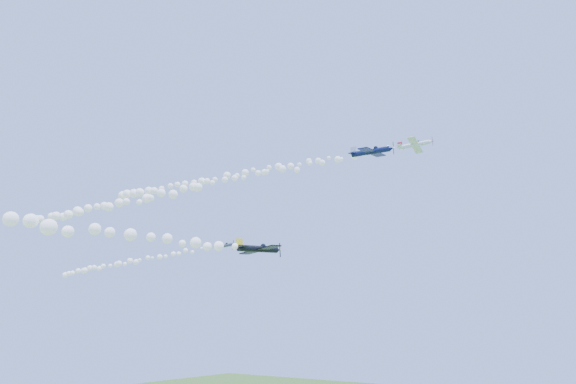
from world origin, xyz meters
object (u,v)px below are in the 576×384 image
Objects in this scene: plane_navy at (372,151)px; plane_black at (259,249)px; plane_grey at (225,246)px; plane_white at (415,145)px.

plane_navy is 21.81m from plane_black.
plane_navy reaches higher than plane_black.
plane_black is (30.93, -26.17, -6.89)m from plane_grey.
plane_white is 1.01× the size of plane_navy.
plane_grey is 0.75× the size of plane_black.
plane_white is at bearing -19.00° from plane_black.
plane_white reaches higher than plane_black.
plane_white is 1.05× the size of plane_grey.
plane_black is at bearing -179.03° from plane_navy.
plane_black is at bearing -34.05° from plane_grey.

